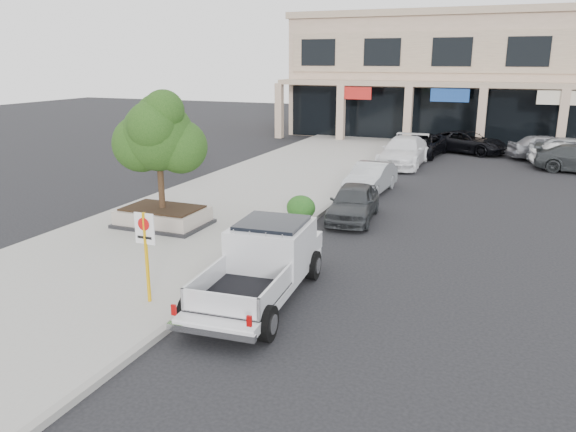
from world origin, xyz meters
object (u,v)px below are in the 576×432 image
(planter_tree, at_px, (164,135))
(lot_car_e, at_px, (547,147))
(pickup_truck, at_px, (258,267))
(lot_car_b, at_px, (571,157))
(curb_car_b, at_px, (371,178))
(planter, at_px, (163,217))
(lot_car_d, at_px, (467,142))
(curb_car_d, at_px, (422,145))
(no_parking_sign, at_px, (146,245))
(curb_car_a, at_px, (353,202))
(curb_car_c, at_px, (404,152))
(lot_car_a, at_px, (573,151))

(planter_tree, relative_size, lot_car_e, 0.87)
(lot_car_e, bearing_deg, pickup_truck, 140.59)
(lot_car_b, bearing_deg, curb_car_b, 127.85)
(planter, height_order, planter_tree, planter_tree)
(planter, height_order, lot_car_d, lot_car_d)
(planter, bearing_deg, planter_tree, 48.97)
(planter_tree, distance_m, curb_car_d, 20.65)
(no_parking_sign, distance_m, curb_car_b, 14.49)
(curb_car_a, xyz_separation_m, curb_car_c, (-0.44, 12.13, 0.13))
(planter, distance_m, lot_car_e, 25.24)
(planter, relative_size, no_parking_sign, 1.39)
(curb_car_d, bearing_deg, planter, -99.78)
(no_parking_sign, height_order, curb_car_a, no_parking_sign)
(pickup_truck, bearing_deg, planter_tree, 137.39)
(curb_car_b, xyz_separation_m, lot_car_a, (9.18, 11.41, 0.15))
(planter, xyz_separation_m, planter_tree, (0.13, 0.15, 2.94))
(curb_car_c, bearing_deg, curb_car_b, -90.17)
(lot_car_a, bearing_deg, curb_car_d, 95.65)
(pickup_truck, bearing_deg, lot_car_e, 69.35)
(pickup_truck, bearing_deg, curb_car_a, 84.37)
(curb_car_d, bearing_deg, lot_car_e, 19.88)
(planter, relative_size, lot_car_e, 0.70)
(planter_tree, height_order, curb_car_c, planter_tree)
(lot_car_d, bearing_deg, curb_car_b, -172.42)
(curb_car_a, height_order, lot_car_e, lot_car_e)
(planter_tree, bearing_deg, lot_car_b, 52.09)
(no_parking_sign, height_order, lot_car_a, no_parking_sign)
(curb_car_c, bearing_deg, curb_car_d, 84.03)
(no_parking_sign, relative_size, curb_car_c, 0.41)
(curb_car_b, xyz_separation_m, lot_car_d, (3.04, 13.60, 0.03))
(curb_car_b, relative_size, lot_car_d, 0.81)
(curb_car_a, relative_size, lot_car_a, 0.83)
(planter, relative_size, curb_car_c, 0.56)
(curb_car_c, relative_size, lot_car_e, 1.24)
(planter_tree, relative_size, curb_car_d, 0.79)
(curb_car_b, bearing_deg, planter_tree, -119.26)
(no_parking_sign, bearing_deg, curb_car_a, 75.22)
(curb_car_a, relative_size, curb_car_d, 0.81)
(planter, height_order, curb_car_a, curb_car_a)
(lot_car_b, height_order, lot_car_d, lot_car_d)
(planter, bearing_deg, curb_car_a, 32.41)
(lot_car_a, distance_m, lot_car_b, 1.36)
(pickup_truck, bearing_deg, curb_car_c, 86.33)
(pickup_truck, xyz_separation_m, curb_car_a, (0.17, 8.21, -0.23))
(curb_car_d, bearing_deg, lot_car_a, 8.67)
(lot_car_a, relative_size, lot_car_e, 1.07)
(curb_car_a, height_order, lot_car_d, lot_car_d)
(lot_car_a, bearing_deg, curb_car_c, 117.92)
(planter, xyz_separation_m, lot_car_b, (14.53, 18.64, 0.21))
(pickup_truck, height_order, curb_car_d, pickup_truck)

